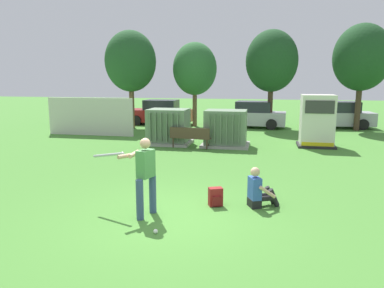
% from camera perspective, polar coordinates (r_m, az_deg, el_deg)
% --- Properties ---
extents(ground_plane, '(96.00, 96.00, 0.00)m').
position_cam_1_polar(ground_plane, '(8.11, -3.74, -11.35)').
color(ground_plane, '#478433').
extents(fence_panel, '(4.80, 0.12, 2.00)m').
position_cam_1_polar(fence_panel, '(20.12, -15.72, 4.17)').
color(fence_panel, beige).
rests_on(fence_panel, ground).
extents(transformer_west, '(2.10, 1.70, 1.62)m').
position_cam_1_polar(transformer_west, '(16.81, -3.73, 2.69)').
color(transformer_west, '#9E9B93').
rests_on(transformer_west, ground).
extents(transformer_mid_west, '(2.10, 1.70, 1.62)m').
position_cam_1_polar(transformer_mid_west, '(16.27, 5.33, 2.42)').
color(transformer_mid_west, '#9E9B93').
rests_on(transformer_mid_west, ground).
extents(generator_enclosure, '(1.60, 1.40, 2.30)m').
position_cam_1_polar(generator_enclosure, '(17.01, 19.07, 3.42)').
color(generator_enclosure, '#262626').
rests_on(generator_enclosure, ground).
extents(park_bench, '(1.83, 0.58, 0.92)m').
position_cam_1_polar(park_bench, '(15.72, -0.30, 1.26)').
color(park_bench, '#4C3828').
rests_on(park_bench, ground).
extents(batter, '(1.60, 0.78, 1.74)m').
position_cam_1_polar(batter, '(7.95, -7.61, -4.48)').
color(batter, '#384C75').
rests_on(batter, ground).
extents(sports_ball, '(0.09, 0.09, 0.09)m').
position_cam_1_polar(sports_ball, '(7.31, -5.75, -13.52)').
color(sports_ball, white).
rests_on(sports_ball, ground).
extents(seated_spectator, '(0.79, 0.66, 0.96)m').
position_cam_1_polar(seated_spectator, '(8.73, 10.43, -7.31)').
color(seated_spectator, black).
rests_on(seated_spectator, ground).
extents(backpack, '(0.37, 0.35, 0.44)m').
position_cam_1_polar(backpack, '(8.71, 3.74, -8.34)').
color(backpack, maroon).
rests_on(backpack, ground).
extents(tree_left, '(3.06, 3.06, 5.85)m').
position_cam_1_polar(tree_left, '(22.61, -9.64, 12.67)').
color(tree_left, brown).
rests_on(tree_left, ground).
extents(tree_center_left, '(2.74, 2.74, 5.23)m').
position_cam_1_polar(tree_center_left, '(23.06, 0.44, 11.71)').
color(tree_center_left, brown).
rests_on(tree_center_left, ground).
extents(tree_center_right, '(3.06, 3.06, 5.85)m').
position_cam_1_polar(tree_center_right, '(22.51, 12.43, 12.60)').
color(tree_center_right, '#4C3828').
rests_on(tree_center_right, ground).
extents(tree_right, '(3.18, 3.18, 6.08)m').
position_cam_1_polar(tree_right, '(23.22, 25.17, 12.19)').
color(tree_right, '#4C3828').
rests_on(tree_right, ground).
extents(parked_car_leftmost, '(4.31, 2.14, 1.62)m').
position_cam_1_polar(parked_car_leftmost, '(26.35, -15.39, 4.99)').
color(parked_car_leftmost, navy).
rests_on(parked_car_leftmost, ground).
extents(parked_car_left_of_center, '(4.21, 1.94, 1.62)m').
position_cam_1_polar(parked_car_left_of_center, '(24.24, -5.09, 4.89)').
color(parked_car_left_of_center, maroon).
rests_on(parked_car_left_of_center, ground).
extents(parked_car_right_of_center, '(4.30, 2.11, 1.62)m').
position_cam_1_polar(parked_car_right_of_center, '(22.91, 9.37, 4.48)').
color(parked_car_right_of_center, '#B2B2B7').
rests_on(parked_car_right_of_center, ground).
extents(parked_car_rightmost, '(4.30, 2.12, 1.62)m').
position_cam_1_polar(parked_car_rightmost, '(24.16, 21.95, 4.17)').
color(parked_car_rightmost, '#B2B2B7').
rests_on(parked_car_rightmost, ground).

